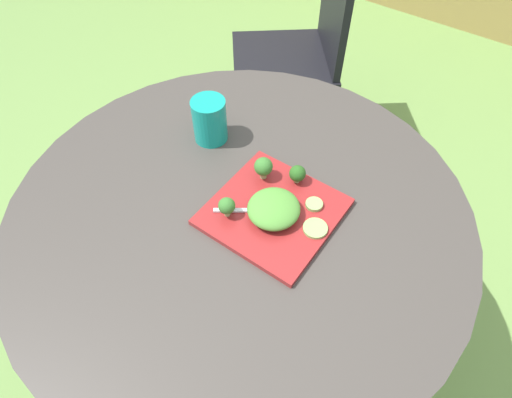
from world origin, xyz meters
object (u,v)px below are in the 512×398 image
Objects in this scene: patio_chair at (305,40)px; fork at (254,210)px; salad_plate at (273,212)px; drinking_glass at (210,122)px.

fork is at bearing -65.40° from patio_chair.
fork is (-0.03, -0.03, 0.01)m from salad_plate.
fork is (0.46, -1.01, 0.22)m from patio_chair.
drinking_glass is 0.89× the size of fork.
patio_chair is 1.14m from fork.
patio_chair is 0.93m from drinking_glass.
salad_plate is at bearing -63.14° from patio_chair.
fork is at bearing -139.52° from salad_plate.
patio_chair reaches higher than fork.
drinking_glass is at bearing 157.62° from salad_plate.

